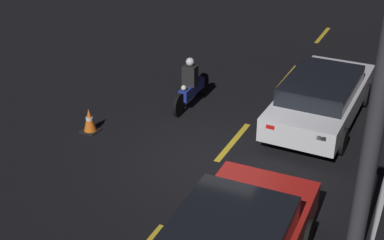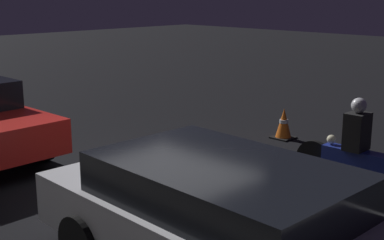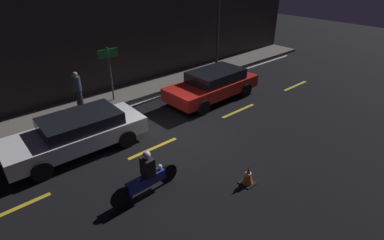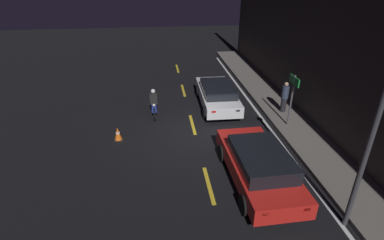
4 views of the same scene
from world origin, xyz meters
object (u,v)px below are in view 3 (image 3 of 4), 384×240
(traffic_cone_near, at_px, (248,175))
(street_lamp, at_px, (218,18))
(shop_sign, at_px, (109,64))
(taxi_red, at_px, (213,84))
(motorcycle, at_px, (146,178))
(pedestrian, at_px, (78,89))
(sedan_white, at_px, (77,132))

(traffic_cone_near, xyz_separation_m, street_lamp, (5.71, 6.99, 2.94))
(shop_sign, height_order, street_lamp, street_lamp)
(taxi_red, distance_m, shop_sign, 4.73)
(shop_sign, bearing_deg, taxi_red, -35.71)
(motorcycle, xyz_separation_m, traffic_cone_near, (2.47, -1.57, -0.26))
(pedestrian, bearing_deg, street_lamp, -8.42)
(motorcycle, height_order, pedestrian, pedestrian)
(pedestrian, xyz_separation_m, shop_sign, (1.43, -0.34, 0.90))
(traffic_cone_near, bearing_deg, sedan_white, 121.01)
(street_lamp, bearing_deg, sedan_white, -166.69)
(traffic_cone_near, bearing_deg, taxi_red, 54.93)
(sedan_white, distance_m, taxi_red, 6.51)
(traffic_cone_near, xyz_separation_m, shop_sign, (-0.19, 7.73, 1.54))
(motorcycle, bearing_deg, traffic_cone_near, -33.80)
(pedestrian, bearing_deg, shop_sign, -13.56)
(motorcycle, distance_m, traffic_cone_near, 2.94)
(motorcycle, distance_m, street_lamp, 10.16)
(sedan_white, distance_m, pedestrian, 3.42)
(sedan_white, xyz_separation_m, street_lamp, (8.67, 2.05, 2.53))
(taxi_red, bearing_deg, street_lamp, -139.47)
(shop_sign, distance_m, street_lamp, 6.11)
(taxi_red, distance_m, traffic_cone_near, 6.18)
(shop_sign, bearing_deg, pedestrian, 166.44)
(taxi_red, relative_size, traffic_cone_near, 7.60)
(motorcycle, relative_size, shop_sign, 0.90)
(sedan_white, bearing_deg, traffic_cone_near, 122.14)
(motorcycle, relative_size, street_lamp, 0.37)
(motorcycle, relative_size, traffic_cone_near, 3.53)
(taxi_red, xyz_separation_m, pedestrian, (-5.16, 3.03, 0.20))
(traffic_cone_near, xyz_separation_m, pedestrian, (-1.62, 8.07, 0.64))
(motorcycle, xyz_separation_m, street_lamp, (8.17, 5.41, 2.68))
(pedestrian, height_order, shop_sign, shop_sign)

